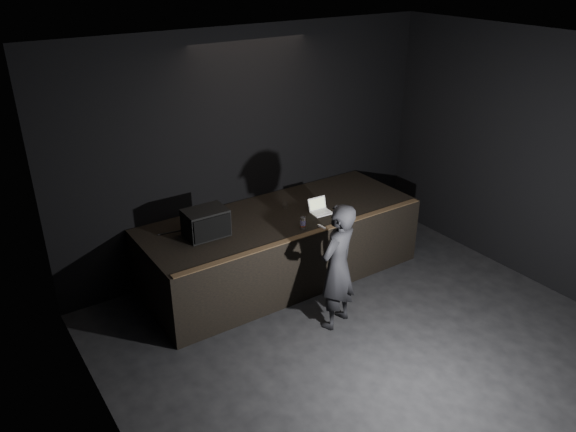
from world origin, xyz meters
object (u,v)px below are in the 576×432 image
(stage_monitor, at_px, (206,223))
(laptop, at_px, (320,209))
(beer_can, at_px, (303,223))
(stage_riser, at_px, (281,245))
(person, at_px, (337,267))

(stage_monitor, relative_size, laptop, 1.86)
(stage_monitor, xyz_separation_m, beer_can, (1.16, -0.55, -0.10))
(stage_riser, height_order, beer_can, beer_can)
(person, bearing_deg, laptop, -136.19)
(stage_riser, distance_m, beer_can, 0.80)
(laptop, bearing_deg, stage_monitor, 174.93)
(laptop, bearing_deg, beer_can, -145.79)
(laptop, distance_m, person, 1.29)
(stage_riser, xyz_separation_m, laptop, (0.51, -0.24, 0.55))
(beer_can, bearing_deg, stage_monitor, 154.59)
(person, bearing_deg, beer_can, -113.89)
(stage_monitor, xyz_separation_m, person, (1.09, -1.38, -0.34))
(stage_riser, distance_m, person, 1.42)
(stage_riser, relative_size, beer_can, 23.12)
(person, bearing_deg, stage_monitor, -71.30)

